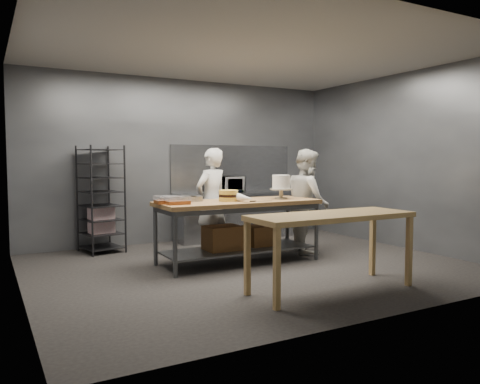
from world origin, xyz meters
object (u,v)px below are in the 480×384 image
Objects in this scene: work_table at (239,224)px; speed_rack at (101,200)px; frosted_cake_stand at (281,184)px; chef_right at (308,201)px; chef_behind at (211,201)px; microwave at (228,184)px; near_counter at (331,221)px; layer_cake at (228,196)px.

speed_rack reaches higher than work_table.
frosted_cake_stand is (2.31, -1.85, 0.30)m from speed_rack.
work_table is 6.56× the size of frosted_cake_stand.
chef_right is 0.77m from frosted_cake_stand.
chef_behind reaches higher than microwave.
chef_behind is 3.14× the size of microwave.
near_counter is 7.21× the size of layer_cake.
speed_rack is 6.31× the size of layer_cake.
near_counter is at bearing -98.75° from microwave.
layer_cake is at bearing 102.62° from near_counter.
work_table is 1.37× the size of speed_rack.
microwave is 1.95× the size of layer_cake.
speed_rack is 2.30m from layer_cake.
chef_right is at bearing 18.42° from frosted_cake_stand.
chef_behind is (1.51, -1.04, -0.00)m from speed_rack.
microwave reaches higher than near_counter.
near_counter is 2.58m from chef_behind.
microwave is at bearing 1.91° from speed_rack.
frosted_cake_stand is at bearing -92.73° from microwave.
frosted_cake_stand is (-0.09, -1.93, 0.10)m from microwave.
speed_rack is at bearing -178.09° from microwave.
speed_rack reaches higher than near_counter.
chef_behind reaches higher than chef_right.
chef_right is at bearing -71.19° from microwave.
chef_behind reaches higher than frosted_cake_stand.
layer_cake reaches higher than work_table.
near_counter is at bearing 173.12° from chef_right.
microwave is at bearing -148.85° from chef_behind.
work_table reaches higher than near_counter.
microwave reaches higher than layer_cake.
chef_right reaches higher than near_counter.
work_table is at bearing -113.16° from microwave.
near_counter is (0.23, -1.82, 0.24)m from work_table.
speed_rack reaches higher than frosted_cake_stand.
frosted_cake_stand is (0.80, -0.81, 0.30)m from chef_behind.
frosted_cake_stand reaches higher than microwave.
work_table is 0.92m from frosted_cake_stand.
layer_cake is (-1.55, -0.17, 0.15)m from chef_right.
chef_behind reaches higher than work_table.
microwave is (-0.58, 1.71, 0.20)m from chef_right.
near_counter is 2.29m from chef_right.
speed_rack is at bearing 128.49° from layer_cake.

